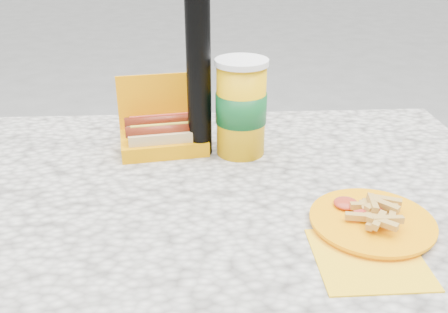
{
  "coord_description": "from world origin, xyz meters",
  "views": [
    {
      "loc": [
        -0.01,
        -0.82,
        1.21
      ],
      "look_at": [
        0.04,
        0.03,
        0.8
      ],
      "focal_mm": 40.0,
      "sensor_mm": 36.0,
      "label": 1
    }
  ],
  "objects": [
    {
      "name": "hotdog_box",
      "position": [
        -0.08,
        0.19,
        0.78
      ],
      "size": [
        0.2,
        0.16,
        0.15
      ],
      "rotation": [
        0.0,
        0.0,
        0.15
      ],
      "color": "#FF9800",
      "rests_on": "picnic_table"
    },
    {
      "name": "picnic_table",
      "position": [
        0.0,
        0.0,
        0.64
      ],
      "size": [
        1.2,
        0.8,
        0.75
      ],
      "color": "beige",
      "rests_on": "ground"
    },
    {
      "name": "soda_cup",
      "position": [
        0.09,
        0.16,
        0.85
      ],
      "size": [
        0.11,
        0.11,
        0.21
      ],
      "rotation": [
        0.0,
        0.0,
        -0.19
      ],
      "color": "#FCB508",
      "rests_on": "picnic_table"
    },
    {
      "name": "fries_plate",
      "position": [
        0.27,
        -0.15,
        0.76
      ],
      "size": [
        0.22,
        0.27,
        0.04
      ],
      "rotation": [
        0.0,
        0.0,
        -0.07
      ],
      "color": "yellow",
      "rests_on": "picnic_table"
    }
  ]
}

